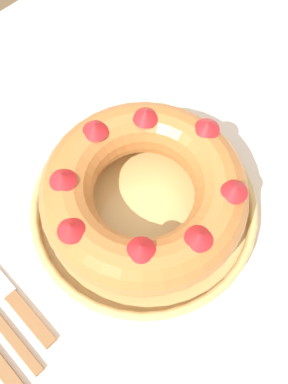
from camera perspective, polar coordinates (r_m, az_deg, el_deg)
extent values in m
plane|color=brown|center=(1.35, 1.57, -15.42)|extent=(8.00, 8.00, 0.00)
cube|color=beige|center=(0.64, 3.20, -2.88)|extent=(1.51, 0.95, 0.03)
cylinder|color=brown|center=(1.42, 10.71, 20.19)|extent=(0.06, 0.06, 0.72)
cylinder|color=tan|center=(0.61, 0.00, -2.30)|extent=(0.29, 0.29, 0.01)
torus|color=tan|center=(0.60, 0.00, -1.69)|extent=(0.30, 0.30, 0.01)
torus|color=#C67538|center=(0.56, 0.00, 0.00)|extent=(0.26, 0.26, 0.07)
cone|color=red|center=(0.57, 8.07, 8.36)|extent=(0.05, 0.05, 0.02)
cone|color=red|center=(0.58, 0.18, 9.86)|extent=(0.04, 0.04, 0.02)
cone|color=red|center=(0.57, -6.27, 8.16)|extent=(0.04, 0.04, 0.02)
cone|color=red|center=(0.54, -10.35, 1.84)|extent=(0.05, 0.05, 0.02)
cone|color=red|center=(0.51, -9.31, -4.53)|extent=(0.05, 0.05, 0.02)
cone|color=red|center=(0.49, -0.36, -7.15)|extent=(0.04, 0.04, 0.02)
cone|color=red|center=(0.50, 7.06, -5.60)|extent=(0.04, 0.04, 0.02)
cone|color=red|center=(0.53, 11.48, 0.40)|extent=(0.05, 0.05, 0.02)
cube|color=#936038|center=(0.60, -17.38, -16.09)|extent=(0.01, 0.14, 0.01)
cube|color=#936038|center=(0.59, -14.22, -15.35)|extent=(0.02, 0.08, 0.01)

